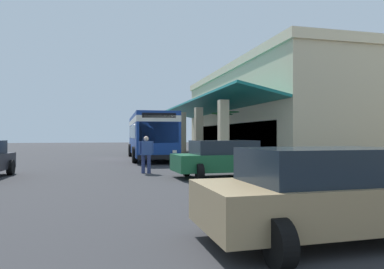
{
  "coord_description": "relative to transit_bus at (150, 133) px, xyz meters",
  "views": [
    {
      "loc": [
        26.08,
        -1.3,
        1.67
      ],
      "look_at": [
        2.4,
        4.5,
        1.74
      ],
      "focal_mm": 32.71,
      "sensor_mm": 36.0,
      "label": 1
    }
  ],
  "objects": [
    {
      "name": "plaza_building",
      "position": [
        -2.85,
        12.51,
        1.88
      ],
      "size": [
        23.03,
        15.39,
        7.45
      ],
      "color": "#C6B793",
      "rests_on": "ground"
    },
    {
      "name": "parked_sedan_tan",
      "position": [
        20.33,
        0.46,
        -1.1
      ],
      "size": [
        2.49,
        4.43,
        1.47
      ],
      "color": "#9E845B",
      "rests_on": "ground"
    },
    {
      "name": "potted_palm",
      "position": [
        3.33,
        4.55,
        -1.14
      ],
      "size": [
        1.44,
        1.91,
        3.31
      ],
      "color": "gray",
      "rests_on": "ground"
    },
    {
      "name": "pedestrian",
      "position": [
        9.75,
        -1.36,
        -0.94
      ],
      "size": [
        0.37,
        0.66,
        1.64
      ],
      "color": "navy",
      "rests_on": "ground"
    },
    {
      "name": "parked_sedan_green",
      "position": [
        11.89,
        1.66,
        -1.1
      ],
      "size": [
        2.6,
        4.49,
        1.47
      ],
      "color": "#195933",
      "rests_on": "ground"
    },
    {
      "name": "transit_bus",
      "position": [
        0.0,
        0.0,
        0.0
      ],
      "size": [
        11.28,
        3.04,
        3.34
      ],
      "color": "navy",
      "rests_on": "ground"
    },
    {
      "name": "curb_strip",
      "position": [
        -2.85,
        2.89,
        -1.79
      ],
      "size": [
        27.28,
        0.5,
        0.12
      ],
      "primitive_type": "cube",
      "color": "#9E998E",
      "rests_on": "ground"
    },
    {
      "name": "ground",
      "position": [
        -0.84,
        6.24,
        -1.85
      ],
      "size": [
        120.0,
        120.0,
        0.0
      ],
      "primitive_type": "plane",
      "color": "#2D2D30"
    }
  ]
}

